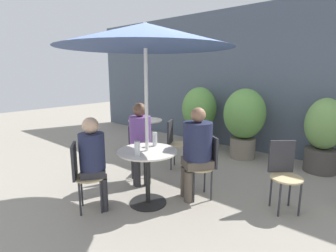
{
  "coord_description": "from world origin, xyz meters",
  "views": [
    {
      "loc": [
        2.11,
        -2.08,
        1.68
      ],
      "look_at": [
        -0.13,
        0.54,
        0.96
      ],
      "focal_mm": 28.0,
      "sensor_mm": 36.0,
      "label": 1
    }
  ],
  "objects_px": {
    "bistro_chair_2": "(82,171)",
    "seated_person_1": "(140,137)",
    "bistro_chair_1": "(140,148)",
    "seated_person_2": "(93,156)",
    "potted_plant_1": "(244,118)",
    "cafe_table_near": "(147,165)",
    "beer_glass_0": "(155,139)",
    "bistro_chair_5": "(175,140)",
    "bistro_chair_4": "(284,169)",
    "potted_plant_2": "(324,133)",
    "beer_glass_1": "(137,149)",
    "seated_person_0": "(196,147)",
    "cafe_table_far": "(146,130)",
    "umbrella": "(145,36)",
    "potted_plant_0": "(199,113)",
    "bistro_chair_0": "(206,161)"
  },
  "relations": [
    {
      "from": "bistro_chair_4",
      "to": "potted_plant_0",
      "type": "height_order",
      "value": "potted_plant_0"
    },
    {
      "from": "bistro_chair_2",
      "to": "potted_plant_2",
      "type": "xyz_separation_m",
      "value": [
        1.92,
        3.32,
        0.16
      ]
    },
    {
      "from": "seated_person_0",
      "to": "beer_glass_0",
      "type": "distance_m",
      "value": 0.55
    },
    {
      "from": "potted_plant_2",
      "to": "beer_glass_1",
      "type": "bearing_deg",
      "value": -115.66
    },
    {
      "from": "cafe_table_far",
      "to": "bistro_chair_5",
      "type": "bearing_deg",
      "value": -14.55
    },
    {
      "from": "bistro_chair_1",
      "to": "seated_person_2",
      "type": "xyz_separation_m",
      "value": [
        0.25,
        -0.99,
        0.18
      ]
    },
    {
      "from": "bistro_chair_4",
      "to": "potted_plant_0",
      "type": "distance_m",
      "value": 2.85
    },
    {
      "from": "cafe_table_far",
      "to": "seated_person_0",
      "type": "relative_size",
      "value": 0.58
    },
    {
      "from": "bistro_chair_2",
      "to": "seated_person_1",
      "type": "relative_size",
      "value": 0.69
    },
    {
      "from": "cafe_table_far",
      "to": "bistro_chair_0",
      "type": "xyz_separation_m",
      "value": [
        1.99,
        -0.84,
        0.02
      ]
    },
    {
      "from": "bistro_chair_5",
      "to": "potted_plant_0",
      "type": "xyz_separation_m",
      "value": [
        -0.44,
        1.4,
        0.25
      ]
    },
    {
      "from": "bistro_chair_4",
      "to": "potted_plant_2",
      "type": "bearing_deg",
      "value": 43.8
    },
    {
      "from": "beer_glass_1",
      "to": "umbrella",
      "type": "relative_size",
      "value": 0.08
    },
    {
      "from": "seated_person_2",
      "to": "bistro_chair_1",
      "type": "bearing_deg",
      "value": -39.5
    },
    {
      "from": "bistro_chair_5",
      "to": "seated_person_1",
      "type": "height_order",
      "value": "seated_person_1"
    },
    {
      "from": "bistro_chair_5",
      "to": "beer_glass_0",
      "type": "xyz_separation_m",
      "value": [
        0.47,
        -1.0,
        0.29
      ]
    },
    {
      "from": "bistro_chair_1",
      "to": "bistro_chair_2",
      "type": "distance_m",
      "value": 1.12
    },
    {
      "from": "bistro_chair_0",
      "to": "beer_glass_1",
      "type": "height_order",
      "value": "beer_glass_1"
    },
    {
      "from": "bistro_chair_1",
      "to": "seated_person_1",
      "type": "distance_m",
      "value": 0.26
    },
    {
      "from": "bistro_chair_0",
      "to": "seated_person_1",
      "type": "bearing_deg",
      "value": -129.52
    },
    {
      "from": "beer_glass_0",
      "to": "umbrella",
      "type": "xyz_separation_m",
      "value": [
        0.07,
        -0.22,
        1.28
      ]
    },
    {
      "from": "seated_person_2",
      "to": "potted_plant_1",
      "type": "distance_m",
      "value": 3.11
    },
    {
      "from": "cafe_table_near",
      "to": "cafe_table_far",
      "type": "relative_size",
      "value": 1.06
    },
    {
      "from": "cafe_table_near",
      "to": "cafe_table_far",
      "type": "height_order",
      "value": "same"
    },
    {
      "from": "bistro_chair_4",
      "to": "seated_person_0",
      "type": "height_order",
      "value": "seated_person_0"
    },
    {
      "from": "seated_person_1",
      "to": "beer_glass_0",
      "type": "height_order",
      "value": "seated_person_1"
    },
    {
      "from": "bistro_chair_5",
      "to": "umbrella",
      "type": "height_order",
      "value": "umbrella"
    },
    {
      "from": "cafe_table_near",
      "to": "bistro_chair_2",
      "type": "xyz_separation_m",
      "value": [
        -0.47,
        -0.64,
        -0.0
      ]
    },
    {
      "from": "seated_person_0",
      "to": "potted_plant_0",
      "type": "height_order",
      "value": "potted_plant_0"
    },
    {
      "from": "bistro_chair_1",
      "to": "beer_glass_0",
      "type": "height_order",
      "value": "beer_glass_0"
    },
    {
      "from": "bistro_chair_2",
      "to": "bistro_chair_4",
      "type": "relative_size",
      "value": 1.0
    },
    {
      "from": "cafe_table_near",
      "to": "beer_glass_0",
      "type": "height_order",
      "value": "beer_glass_0"
    },
    {
      "from": "bistro_chair_2",
      "to": "umbrella",
      "type": "xyz_separation_m",
      "value": [
        0.47,
        0.64,
        1.57
      ]
    },
    {
      "from": "bistro_chair_2",
      "to": "potted_plant_1",
      "type": "relative_size",
      "value": 0.62
    },
    {
      "from": "bistro_chair_2",
      "to": "seated_person_0",
      "type": "bearing_deg",
      "value": -90.0
    },
    {
      "from": "bistro_chair_1",
      "to": "bistro_chair_5",
      "type": "xyz_separation_m",
      "value": [
        0.09,
        0.75,
        0.0
      ]
    },
    {
      "from": "potted_plant_2",
      "to": "umbrella",
      "type": "bearing_deg",
      "value": -118.44
    },
    {
      "from": "bistro_chair_1",
      "to": "potted_plant_0",
      "type": "relative_size",
      "value": 0.63
    },
    {
      "from": "bistro_chair_5",
      "to": "bistro_chair_4",
      "type": "bearing_deg",
      "value": -122.19
    },
    {
      "from": "seated_person_2",
      "to": "bistro_chair_0",
      "type": "bearing_deg",
      "value": -90.0
    },
    {
      "from": "cafe_table_far",
      "to": "bistro_chair_1",
      "type": "bearing_deg",
      "value": -48.58
    },
    {
      "from": "cafe_table_far",
      "to": "beer_glass_0",
      "type": "relative_size",
      "value": 3.87
    },
    {
      "from": "bistro_chair_2",
      "to": "seated_person_0",
      "type": "xyz_separation_m",
      "value": [
        0.85,
        1.16,
        0.21
      ]
    },
    {
      "from": "bistro_chair_4",
      "to": "bistro_chair_5",
      "type": "xyz_separation_m",
      "value": [
        -1.9,
        0.22,
        0.0
      ]
    },
    {
      "from": "bistro_chair_1",
      "to": "seated_person_1",
      "type": "bearing_deg",
      "value": -90.0
    },
    {
      "from": "beer_glass_0",
      "to": "potted_plant_0",
      "type": "height_order",
      "value": "potted_plant_0"
    },
    {
      "from": "potted_plant_1",
      "to": "potted_plant_2",
      "type": "xyz_separation_m",
      "value": [
        1.34,
        0.15,
        -0.11
      ]
    },
    {
      "from": "seated_person_2",
      "to": "potted_plant_0",
      "type": "xyz_separation_m",
      "value": [
        -0.6,
        3.15,
        0.07
      ]
    },
    {
      "from": "bistro_chair_2",
      "to": "potted_plant_2",
      "type": "distance_m",
      "value": 3.84
    },
    {
      "from": "seated_person_1",
      "to": "beer_glass_0",
      "type": "bearing_deg",
      "value": -74.07
    }
  ]
}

